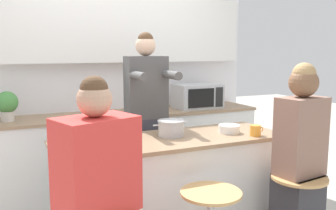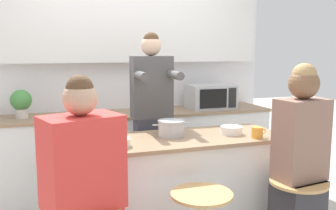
% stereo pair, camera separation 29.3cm
% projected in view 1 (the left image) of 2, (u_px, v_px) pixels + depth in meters
% --- Properties ---
extents(wall_back, '(3.49, 0.22, 2.70)m').
position_uv_depth(wall_back, '(111.00, 54.00, 4.28)').
color(wall_back, white).
rests_on(wall_back, ground_plane).
extents(back_counter, '(3.24, 0.60, 0.90)m').
position_uv_depth(back_counter, '(121.00, 153.00, 4.18)').
color(back_counter, white).
rests_on(back_counter, ground_plane).
extents(kitchen_island, '(1.82, 0.65, 0.91)m').
position_uv_depth(kitchen_island, '(171.00, 193.00, 2.98)').
color(kitchen_island, black).
rests_on(kitchen_island, ground_plane).
extents(person_cooking, '(0.39, 0.55, 1.75)m').
position_uv_depth(person_cooking, '(146.00, 128.00, 3.44)').
color(person_cooking, '#383842').
rests_on(person_cooking, ground_plane).
extents(person_wrapped_blanket, '(0.49, 0.40, 1.45)m').
position_uv_depth(person_wrapped_blanket, '(98.00, 210.00, 2.11)').
color(person_wrapped_blanket, red).
rests_on(person_wrapped_blanket, ground_plane).
extents(person_seated_near, '(0.37, 0.30, 1.50)m').
position_uv_depth(person_seated_near, '(299.00, 172.00, 2.73)').
color(person_seated_near, '#333338').
rests_on(person_seated_near, ground_plane).
extents(cooking_pot, '(0.30, 0.21, 0.13)m').
position_uv_depth(cooking_pot, '(171.00, 128.00, 2.96)').
color(cooking_pot, '#B7BABC').
rests_on(cooking_pot, kitchen_island).
extents(fruit_bowl, '(0.17, 0.17, 0.07)m').
position_uv_depth(fruit_bowl, '(229.00, 129.00, 3.09)').
color(fruit_bowl, white).
rests_on(fruit_bowl, kitchen_island).
extents(mixing_bowl_steel, '(0.22, 0.22, 0.06)m').
position_uv_depth(mixing_bowl_steel, '(120.00, 144.00, 2.61)').
color(mixing_bowl_steel, silver).
rests_on(mixing_bowl_steel, kitchen_island).
extents(coffee_cup_near, '(0.12, 0.09, 0.09)m').
position_uv_depth(coffee_cup_near, '(256.00, 130.00, 2.98)').
color(coffee_cup_near, orange).
rests_on(coffee_cup_near, kitchen_island).
extents(banana_bunch, '(0.16, 0.12, 0.05)m').
position_uv_depth(banana_bunch, '(106.00, 136.00, 2.86)').
color(banana_bunch, yellow).
rests_on(banana_bunch, kitchen_island).
extents(juice_carton, '(0.08, 0.08, 0.17)m').
position_uv_depth(juice_carton, '(77.00, 132.00, 2.74)').
color(juice_carton, '#7A428E').
rests_on(juice_carton, kitchen_island).
extents(microwave, '(0.54, 0.37, 0.29)m').
position_uv_depth(microwave, '(197.00, 96.00, 4.46)').
color(microwave, '#B2B5B7').
rests_on(microwave, back_counter).
extents(potted_plant, '(0.21, 0.21, 0.29)m').
position_uv_depth(potted_plant, '(7.00, 104.00, 3.62)').
color(potted_plant, beige).
rests_on(potted_plant, back_counter).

